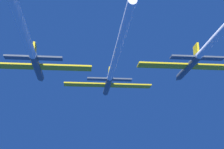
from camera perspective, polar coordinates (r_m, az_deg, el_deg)
jet_lead at (r=64.57m, az=-0.01°, el=0.66°), size 19.10×45.02×3.16m
jet_left_wing at (r=48.28m, az=-14.39°, el=6.38°), size 19.10×51.95×3.16m
jet_right_wing at (r=53.98m, az=16.44°, el=5.18°), size 19.10×47.01×3.16m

